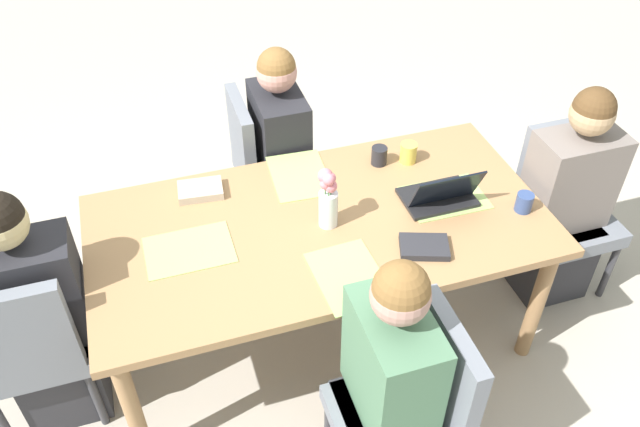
{
  "coord_description": "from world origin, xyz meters",
  "views": [
    {
      "loc": [
        0.64,
        2.0,
        2.62
      ],
      "look_at": [
        0.0,
        0.0,
        0.79
      ],
      "focal_mm": 36.49,
      "sensor_mm": 36.0,
      "label": 1
    }
  ],
  "objects": [
    {
      "name": "ground_plane",
      "position": [
        0.0,
        0.0,
        0.0
      ],
      "size": [
        10.0,
        10.0,
        0.0
      ],
      "primitive_type": "plane",
      "color": "#B2A899"
    },
    {
      "name": "dining_table",
      "position": [
        0.0,
        0.0,
        0.67
      ],
      "size": [
        1.98,
        1.0,
        0.74
      ],
      "color": "#9E754C",
      "rests_on": "ground_plane"
    },
    {
      "name": "chair_near_left_near",
      "position": [
        0.06,
        -0.81,
        0.5
      ],
      "size": [
        0.44,
        0.44,
        0.9
      ],
      "color": "slate",
      "rests_on": "ground_plane"
    },
    {
      "name": "person_near_left_near",
      "position": [
        -0.02,
        -0.75,
        0.53
      ],
      "size": [
        0.36,
        0.4,
        1.19
      ],
      "color": "#2D2D33",
      "rests_on": "ground_plane"
    },
    {
      "name": "chair_head_right_left_mid",
      "position": [
        1.26,
        0.08,
        0.5
      ],
      "size": [
        0.44,
        0.44,
        0.9
      ],
      "color": "slate",
      "rests_on": "ground_plane"
    },
    {
      "name": "person_head_right_left_mid",
      "position": [
        1.2,
        0.01,
        0.53
      ],
      "size": [
        0.4,
        0.36,
        1.19
      ],
      "color": "#2D2D33",
      "rests_on": "ground_plane"
    },
    {
      "name": "chair_far_left_far",
      "position": [
        -0.1,
        0.82,
        0.5
      ],
      "size": [
        0.44,
        0.44,
        0.9
      ],
      "color": "slate",
      "rests_on": "ground_plane"
    },
    {
      "name": "person_far_left_far",
      "position": [
        -0.03,
        0.76,
        0.53
      ],
      "size": [
        0.36,
        0.4,
        1.19
      ],
      "color": "#2D2D33",
      "rests_on": "ground_plane"
    },
    {
      "name": "chair_head_left_right_near",
      "position": [
        -1.31,
        -0.04,
        0.5
      ],
      "size": [
        0.44,
        0.44,
        0.9
      ],
      "color": "slate",
      "rests_on": "ground_plane"
    },
    {
      "name": "person_head_left_right_near",
      "position": [
        -1.25,
        0.04,
        0.53
      ],
      "size": [
        0.4,
        0.36,
        1.19
      ],
      "color": "#2D2D33",
      "rests_on": "ground_plane"
    },
    {
      "name": "flower_vase",
      "position": [
        -0.03,
        0.02,
        0.89
      ],
      "size": [
        0.08,
        0.1,
        0.28
      ],
      "color": "silver",
      "rests_on": "dining_table"
    },
    {
      "name": "placemat_near_left_near",
      "position": [
        -0.01,
        -0.34,
        0.74
      ],
      "size": [
        0.28,
        0.38,
        0.0
      ],
      "primitive_type": "cube",
      "rotation": [
        0.0,
        0.0,
        1.51
      ],
      "color": "#9EBC66",
      "rests_on": "dining_table"
    },
    {
      "name": "placemat_head_right_left_mid",
      "position": [
        0.57,
        0.0,
        0.74
      ],
      "size": [
        0.36,
        0.26,
        0.0
      ],
      "primitive_type": "cube",
      "rotation": [
        0.0,
        0.0,
        3.14
      ],
      "color": "#9EBC66",
      "rests_on": "dining_table"
    },
    {
      "name": "placemat_far_left_far",
      "position": [
        -0.01,
        0.34,
        0.74
      ],
      "size": [
        0.28,
        0.37,
        0.0
      ],
      "primitive_type": "cube",
      "rotation": [
        0.0,
        0.0,
        -1.52
      ],
      "color": "#9EBC66",
      "rests_on": "dining_table"
    },
    {
      "name": "placemat_head_left_right_near",
      "position": [
        -0.59,
        0.02,
        0.74
      ],
      "size": [
        0.36,
        0.27,
        0.0
      ],
      "primitive_type": "cube",
      "rotation": [
        0.0,
        0.0,
        -0.02
      ],
      "color": "#9EBC66",
      "rests_on": "dining_table"
    },
    {
      "name": "laptop_head_left_right_near",
      "position": [
        -0.55,
        0.04,
        0.78
      ],
      "size": [
        0.32,
        0.22,
        0.2
      ],
      "color": "black",
      "rests_on": "dining_table"
    },
    {
      "name": "coffee_mug_near_left",
      "position": [
        -0.88,
        0.2,
        0.78
      ],
      "size": [
        0.07,
        0.07,
        0.09
      ],
      "primitive_type": "cylinder",
      "color": "#33477A",
      "rests_on": "dining_table"
    },
    {
      "name": "coffee_mug_near_right",
      "position": [
        -0.4,
        -0.32,
        0.79
      ],
      "size": [
        0.08,
        0.08,
        0.09
      ],
      "primitive_type": "cylinder",
      "color": "#232328",
      "rests_on": "dining_table"
    },
    {
      "name": "coffee_mug_centre_left",
      "position": [
        -0.54,
        -0.29,
        0.79
      ],
      "size": [
        0.08,
        0.08,
        0.1
      ],
      "primitive_type": "cylinder",
      "color": "#DBC64C",
      "rests_on": "dining_table"
    },
    {
      "name": "book_red_cover",
      "position": [
        0.46,
        -0.35,
        0.76
      ],
      "size": [
        0.21,
        0.16,
        0.04
      ],
      "primitive_type": "cube",
      "rotation": [
        0.0,
        0.0,
        -0.1
      ],
      "color": "#B2A38E",
      "rests_on": "dining_table"
    },
    {
      "name": "book_blue_cover",
      "position": [
        -0.36,
        0.29,
        0.76
      ],
      "size": [
        0.23,
        0.2,
        0.03
      ],
      "primitive_type": "cube",
      "rotation": [
        0.0,
        0.0,
        -0.33
      ],
      "color": "#28282D",
      "rests_on": "dining_table"
    }
  ]
}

